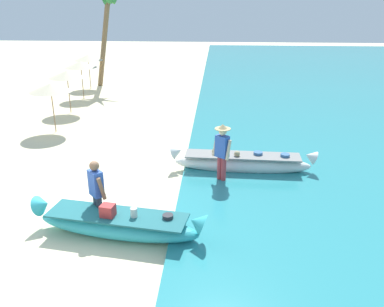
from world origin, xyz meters
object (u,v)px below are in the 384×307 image
at_px(boat_white_midground, 242,163).
at_px(person_vendor_hatted, 222,150).
at_px(person_tourist_customer, 97,190).
at_px(palm_tree_tall_inland, 108,3).
at_px(boat_cyan_foreground, 118,224).

bearing_deg(boat_white_midground, person_vendor_hatted, -130.01).
distance_m(boat_white_midground, person_vendor_hatted, 1.19).
bearing_deg(boat_white_midground, person_tourist_customer, -136.47).
relative_size(boat_white_midground, person_tourist_customer, 2.69).
xyz_separation_m(person_tourist_customer, palm_tree_tall_inland, (-3.50, 15.51, 3.68)).
distance_m(boat_white_midground, person_tourist_customer, 4.79).
relative_size(boat_cyan_foreground, person_tourist_customer, 2.48).
height_order(boat_white_midground, person_vendor_hatted, person_vendor_hatted).
bearing_deg(person_vendor_hatted, boat_white_midground, 49.99).
distance_m(boat_cyan_foreground, palm_tree_tall_inland, 16.96).
xyz_separation_m(boat_cyan_foreground, boat_white_midground, (2.91, 3.67, 0.01)).
relative_size(person_vendor_hatted, palm_tree_tall_inland, 0.31).
bearing_deg(palm_tree_tall_inland, boat_cyan_foreground, -75.78).
xyz_separation_m(person_vendor_hatted, person_tourist_customer, (-2.82, -2.53, -0.09)).
height_order(boat_cyan_foreground, person_tourist_customer, person_tourist_customer).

